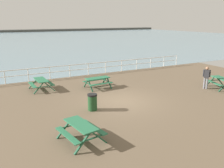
% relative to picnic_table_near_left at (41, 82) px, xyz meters
% --- Properties ---
extents(ground_plane, '(30.00, 24.00, 0.20)m').
position_rel_picnic_table_near_left_xyz_m(ground_plane, '(3.95, -4.82, -0.68)').
color(ground_plane, brown).
extents(sea_band, '(142.00, 90.00, 0.01)m').
position_rel_picnic_table_near_left_xyz_m(sea_band, '(3.95, 47.93, -0.58)').
color(sea_band, gray).
rests_on(sea_band, ground).
extents(distant_shoreline, '(142.00, 6.00, 1.80)m').
position_rel_picnic_table_near_left_xyz_m(distant_shoreline, '(3.95, 90.93, -0.58)').
color(distant_shoreline, '#4C4C47').
rests_on(distant_shoreline, ground).
extents(seaward_railing, '(23.07, 0.07, 1.08)m').
position_rel_picnic_table_near_left_xyz_m(seaward_railing, '(3.95, 2.93, 0.16)').
color(seaward_railing, white).
rests_on(seaward_railing, ground).
extents(picnic_table_near_left, '(1.63, 1.88, 0.80)m').
position_rel_picnic_table_near_left_xyz_m(picnic_table_near_left, '(0.00, 0.00, 0.00)').
color(picnic_table_near_left, '#286B47').
rests_on(picnic_table_near_left, ground).
extents(picnic_table_near_right, '(1.80, 2.03, 0.80)m').
position_rel_picnic_table_near_left_xyz_m(picnic_table_near_right, '(-0.03, -8.44, 0.00)').
color(picnic_table_near_right, '#286B47').
rests_on(picnic_table_near_right, ground).
extents(picnic_table_mid_centre, '(1.93, 2.14, 0.80)m').
position_rel_picnic_table_near_left_xyz_m(picnic_table_mid_centre, '(11.99, -5.75, 0.00)').
color(picnic_table_mid_centre, '#286B47').
rests_on(picnic_table_mid_centre, ground).
extents(picnic_table_far_left, '(1.88, 1.63, 0.80)m').
position_rel_picnic_table_near_left_xyz_m(picnic_table_far_left, '(3.85, -1.41, 0.00)').
color(picnic_table_far_left, '#286B47').
rests_on(picnic_table_far_left, ground).
extents(visitor, '(0.38, 0.44, 1.66)m').
position_rel_picnic_table_near_left_xyz_m(visitor, '(10.83, -5.31, 0.36)').
color(visitor, slate).
rests_on(visitor, ground).
extents(litter_bin, '(0.55, 0.55, 0.95)m').
position_rel_picnic_table_near_left_xyz_m(litter_bin, '(1.75, -5.42, -0.10)').
color(litter_bin, '#1E4723').
rests_on(litter_bin, ground).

